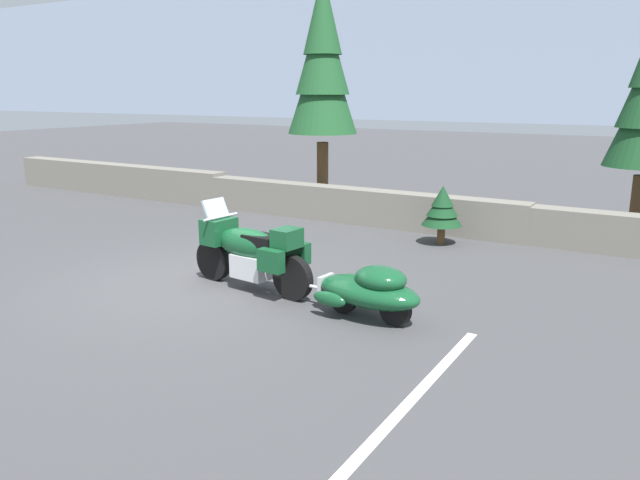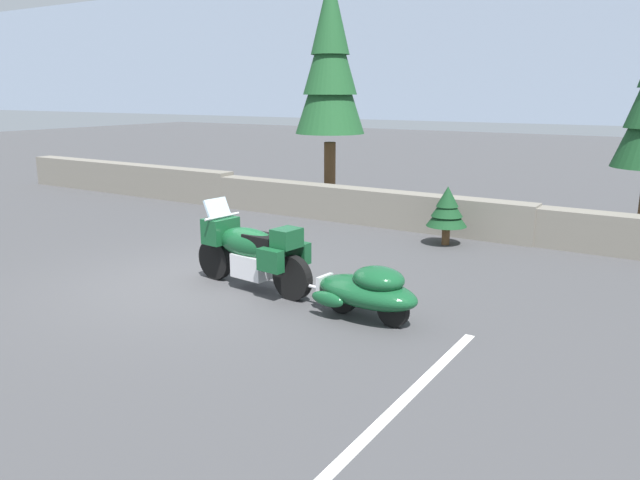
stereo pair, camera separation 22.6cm
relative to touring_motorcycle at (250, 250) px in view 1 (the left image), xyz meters
The scene contains 7 objects.
ground_plane 1.19m from the touring_motorcycle, 161.14° to the right, with size 80.00×80.00×0.00m, color #424244.
stone_guard_wall 5.45m from the touring_motorcycle, 106.29° to the left, with size 24.00×0.57×0.90m.
touring_motorcycle is the anchor object (origin of this frame).
car_shaped_trailer 2.16m from the touring_motorcycle, ahead, with size 2.23×0.88×0.76m.
pine_tree_tall 7.72m from the touring_motorcycle, 111.70° to the left, with size 1.78×1.78×5.90m.
pine_sapling_near 4.53m from the touring_motorcycle, 70.59° to the left, with size 0.80×0.80×1.17m.
parking_stripe_marker 3.99m from the touring_motorcycle, 27.66° to the right, with size 0.12×3.60×0.01m, color silver.
Camera 1 is at (6.50, -6.85, 2.95)m, focal length 34.32 mm.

